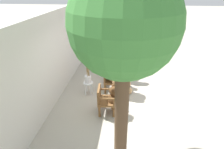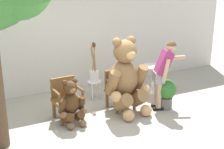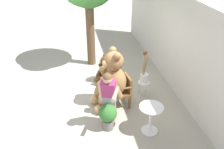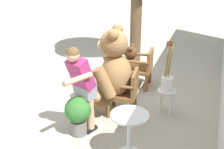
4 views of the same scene
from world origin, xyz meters
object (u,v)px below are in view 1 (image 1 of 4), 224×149
at_px(brush_bucket, 88,77).
at_px(teddy_bear_large, 117,70).
at_px(person_visitor, 124,59).
at_px(wooden_chair_left, 105,99).
at_px(wooden_chair_right, 109,79).
at_px(teddy_bear_small, 115,100).
at_px(white_stool, 88,85).
at_px(potted_plant, 125,70).
at_px(round_side_table, 102,65).
at_px(patio_tree, 127,28).

bearing_deg(brush_bucket, teddy_bear_large, -72.20).
distance_m(teddy_bear_large, person_visitor, 0.85).
bearing_deg(wooden_chair_left, wooden_chair_right, -0.01).
xyz_separation_m(teddy_bear_small, white_stool, (0.94, 1.00, -0.10)).
xyz_separation_m(wooden_chair_left, potted_plant, (2.16, -0.53, -0.07)).
height_order(teddy_bear_large, brush_bucket, teddy_bear_large).
height_order(brush_bucket, potted_plant, brush_bucket).
height_order(wooden_chair_right, round_side_table, wooden_chair_right).
height_order(round_side_table, patio_tree, patio_tree).
xyz_separation_m(teddy_bear_large, round_side_table, (1.18, 0.70, -0.37)).
height_order(white_stool, patio_tree, patio_tree).
bearing_deg(potted_plant, wooden_chair_right, 149.62).
bearing_deg(brush_bucket, white_stool, 61.60).
bearing_deg(white_stool, patio_tree, -150.37).
distance_m(teddy_bear_large, round_side_table, 1.42).
relative_size(teddy_bear_large, round_side_table, 2.31).
relative_size(person_visitor, white_stool, 3.37).
xyz_separation_m(wooden_chair_right, brush_bucket, (-0.30, 0.71, 0.20)).
relative_size(wooden_chair_left, potted_plant, 1.26).
xyz_separation_m(wooden_chair_right, white_stool, (-0.30, 0.71, -0.11)).
distance_m(wooden_chair_right, white_stool, 0.77).
bearing_deg(white_stool, wooden_chair_left, -143.25).
xyz_separation_m(round_side_table, patio_tree, (-3.77, -1.01, 2.42)).
relative_size(wooden_chair_left, round_side_table, 1.19).
height_order(wooden_chair_left, person_visitor, person_visitor).
xyz_separation_m(patio_tree, potted_plant, (3.48, 0.05, -2.47)).
height_order(wooden_chair_left, brush_bucket, brush_bucket).
relative_size(teddy_bear_small, patio_tree, 0.24).
relative_size(round_side_table, potted_plant, 1.06).
bearing_deg(person_visitor, brush_bucket, 133.26).
distance_m(brush_bucket, potted_plant, 1.75).
bearing_deg(person_visitor, teddy_bear_large, 164.88).
bearing_deg(brush_bucket, person_visitor, -46.74).
bearing_deg(round_side_table, teddy_bear_large, -149.51).
distance_m(wooden_chair_left, teddy_bear_small, 0.29).
bearing_deg(brush_bucket, potted_plant, -45.73).
xyz_separation_m(wooden_chair_left, person_visitor, (2.07, -0.49, 0.46)).
height_order(teddy_bear_large, white_stool, teddy_bear_large).
xyz_separation_m(round_side_table, potted_plant, (-0.29, -0.96, -0.05)).
bearing_deg(potted_plant, teddy_bear_small, 173.56).
relative_size(teddy_bear_large, person_visitor, 1.07).
relative_size(wooden_chair_left, teddy_bear_small, 0.92).
bearing_deg(wooden_chair_right, teddy_bear_small, -166.72).
distance_m(wooden_chair_left, teddy_bear_large, 1.34).
bearing_deg(wooden_chair_right, white_stool, 112.64).
height_order(brush_bucket, round_side_table, brush_bucket).
bearing_deg(round_side_table, person_visitor, -112.02).
distance_m(teddy_bear_small, person_visitor, 2.12).
bearing_deg(potted_plant, patio_tree, -179.15).
xyz_separation_m(brush_bucket, round_side_table, (1.49, -0.28, -0.21)).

